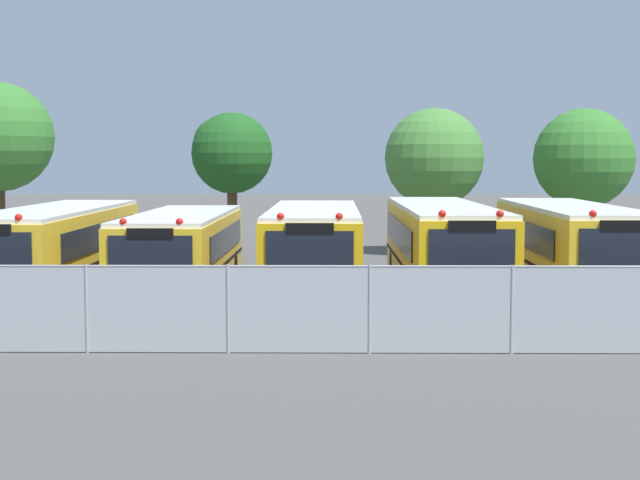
% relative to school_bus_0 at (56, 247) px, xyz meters
% --- Properties ---
extents(ground_plane, '(160.00, 160.00, 0.00)m').
position_rel_school_bus_0_xyz_m(ground_plane, '(7.38, -0.16, -1.39)').
color(ground_plane, '#514F4C').
extents(school_bus_0, '(2.60, 11.15, 2.63)m').
position_rel_school_bus_0_xyz_m(school_bus_0, '(0.00, 0.00, 0.00)').
color(school_bus_0, yellow).
rests_on(school_bus_0, ground_plane).
extents(school_bus_1, '(2.55, 9.56, 2.50)m').
position_rel_school_bus_0_xyz_m(school_bus_1, '(3.66, -0.17, -0.07)').
color(school_bus_1, yellow).
rests_on(school_bus_1, ground_plane).
extents(school_bus_2, '(2.59, 10.24, 2.64)m').
position_rel_school_bus_0_xyz_m(school_bus_2, '(7.42, -0.10, 0.00)').
color(school_bus_2, yellow).
rests_on(school_bus_2, ground_plane).
extents(school_bus_3, '(2.49, 11.32, 2.75)m').
position_rel_school_bus_0_xyz_m(school_bus_3, '(11.04, -0.23, 0.05)').
color(school_bus_3, yellow).
rests_on(school_bus_3, ground_plane).
extents(school_bus_4, '(2.73, 10.70, 2.71)m').
position_rel_school_bus_0_xyz_m(school_bus_4, '(14.74, 0.05, 0.04)').
color(school_bus_4, yellow).
rests_on(school_bus_4, ground_plane).
extents(tree_1, '(3.27, 3.27, 5.78)m').
position_rel_school_bus_0_xyz_m(tree_1, '(3.82, 11.10, 2.81)').
color(tree_1, '#4C3823').
rests_on(tree_1, ground_plane).
extents(tree_2, '(4.07, 4.07, 6.00)m').
position_rel_school_bus_0_xyz_m(tree_2, '(12.11, 12.07, 2.56)').
color(tree_2, '#4C3823').
rests_on(tree_2, ground_plane).
extents(tree_3, '(4.04, 4.04, 5.96)m').
position_rel_school_bus_0_xyz_m(tree_3, '(18.17, 11.53, 2.49)').
color(tree_3, '#4C3823').
rests_on(tree_3, ground_plane).
extents(chainlink_fence, '(19.91, 0.07, 1.79)m').
position_rel_school_bus_0_xyz_m(chainlink_fence, '(7.25, -8.25, -0.46)').
color(chainlink_fence, '#9EA0A3').
rests_on(chainlink_fence, ground_plane).
extents(traffic_cone, '(0.42, 0.42, 0.55)m').
position_rel_school_bus_0_xyz_m(traffic_cone, '(8.66, -7.00, -1.11)').
color(traffic_cone, '#EA5914').
rests_on(traffic_cone, ground_plane).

